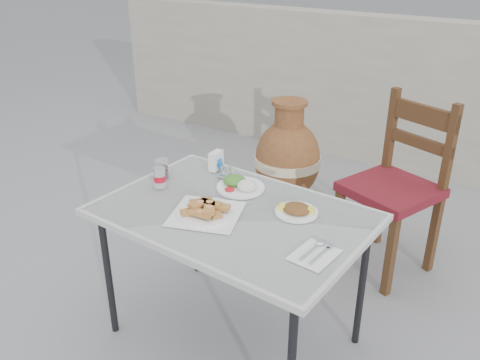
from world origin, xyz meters
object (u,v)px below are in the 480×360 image
Objects in this scene: napkin_holder at (216,161)px; condiment_caddy at (228,174)px; salad_chopped_plate at (297,210)px; chair at (396,185)px; cola_glass at (162,170)px; cafe_table at (233,221)px; pide_plate at (206,209)px; soda_can at (159,177)px; terracotta_urn at (287,161)px; salad_rice_plate at (240,185)px.

napkin_holder reaches higher than condiment_caddy.
salad_chopped_plate is 0.91m from chair.
salad_chopped_plate is at bearing 2.81° from cola_glass.
pide_plate is at bearing -133.09° from cafe_table.
soda_can is 0.33m from condiment_caddy.
terracotta_urn is (-0.20, 1.01, -0.34)m from condiment_caddy.
condiment_caddy reaches higher than cafe_table.
salad_chopped_plate reaches higher than cafe_table.
soda_can is at bearing -128.31° from condiment_caddy.
terracotta_urn is (-0.64, 1.14, -0.34)m from salad_chopped_plate.
terracotta_urn is (-0.82, 0.27, -0.15)m from chair.
salad_rice_plate is 0.25m from napkin_holder.
salad_chopped_plate is at bearing 28.76° from cafe_table.
chair reaches higher than salad_chopped_plate.
pide_plate is 0.28m from salad_rice_plate.
soda_can is 0.10× the size of chair.
condiment_caddy is 0.12× the size of terracotta_urn.
chair is 1.25× the size of terracotta_urn.
salad_chopped_plate is at bearing -11.39° from salad_rice_plate.
condiment_caddy is at bearing 162.79° from salad_chopped_plate.
pide_plate is 1.96× the size of salad_chopped_plate.
salad_chopped_plate is at bearing 34.14° from pide_plate.
salad_rice_plate is at bearing 92.23° from pide_plate.
chair is 0.87m from terracotta_urn.
pide_plate is 1.21m from chair.
cola_glass is at bearing -147.35° from condiment_caddy.
salad_rice_plate is 0.40m from cola_glass.
napkin_holder reaches higher than salad_chopped_plate.
chair reaches higher than soda_can.
salad_rice_plate is at bearing 114.51° from cafe_table.
cafe_table is at bearing 46.91° from pide_plate.
soda_can is 0.13× the size of terracotta_urn.
condiment_caddy is (-0.12, 0.07, -0.00)m from salad_rice_plate.
pide_plate and condiment_caddy have the same top height.
terracotta_urn is at bearing 103.46° from pide_plate.
cafe_table is at bearing -52.54° from condiment_caddy.
terracotta_urn is at bearing -177.80° from chair.
chair is (0.49, 1.08, -0.20)m from pide_plate.
pide_plate is (-0.08, -0.08, 0.07)m from cafe_table.
condiment_caddy is (-0.13, 0.35, -0.01)m from pide_plate.
napkin_holder is 0.12× the size of terracotta_urn.
condiment_caddy is 1.08m from terracotta_urn.
chair is at bearing 40.77° from napkin_holder.
condiment_caddy is 0.98m from chair.
salad_rice_plate is 1.22× the size of salad_chopped_plate.
salad_chopped_plate is at bearing -60.72° from terracotta_urn.
salad_rice_plate is 2.39× the size of condiment_caddy.
cola_glass is at bearing -165.29° from salad_rice_plate.
salad_chopped_plate is 1.90× the size of napkin_holder.
terracotta_urn reaches higher than salad_chopped_plate.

